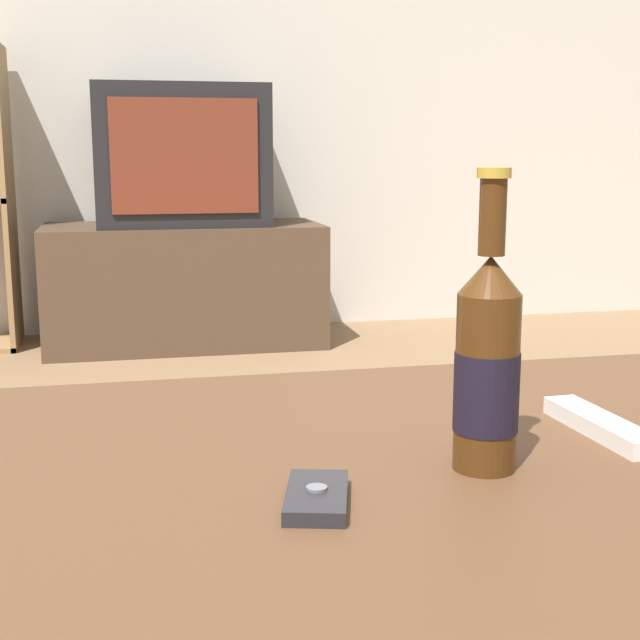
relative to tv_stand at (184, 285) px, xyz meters
name	(u,v)px	position (x,y,z in m)	size (l,w,h in m)	color
back_wall	(164,13)	(-0.03, 0.32, 1.06)	(8.00, 0.05, 2.60)	beige
coffee_table	(341,536)	(-0.03, -2.71, 0.15)	(1.28, 0.88, 0.44)	brown
tv_stand	(184,285)	(0.00, 0.00, 0.00)	(1.06, 0.49, 0.47)	#4C3828
television	(181,156)	(0.00, 0.00, 0.50)	(0.64, 0.46, 0.52)	black
beer_bottle	(487,364)	(0.12, -2.69, 0.31)	(0.06, 0.06, 0.30)	#47280F
cell_phone	(317,497)	(-0.06, -2.75, 0.21)	(0.08, 0.12, 0.02)	#232328
remote_control	(600,425)	(0.29, -2.62, 0.21)	(0.05, 0.18, 0.02)	white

